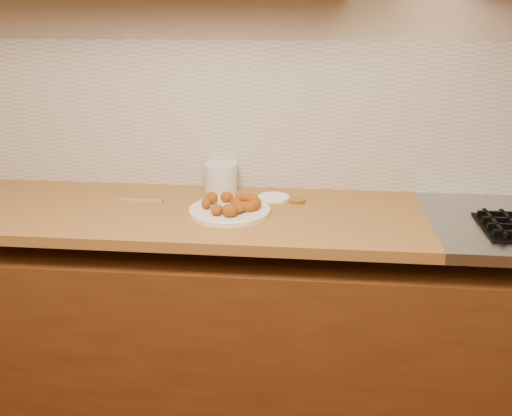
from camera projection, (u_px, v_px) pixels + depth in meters
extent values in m
cube|color=#BCA98C|center=(295.00, 79.00, 2.15)|extent=(4.00, 0.02, 2.70)
cube|color=#5A3011|center=(287.00, 331.00, 2.19)|extent=(3.60, 0.60, 0.77)
cube|color=olive|center=(120.00, 212.00, 2.08)|extent=(2.30, 0.62, 0.04)
cube|color=#BBB6AA|center=(294.00, 117.00, 2.19)|extent=(3.60, 0.02, 0.60)
cube|color=black|center=(494.00, 223.00, 1.87)|extent=(0.01, 0.24, 0.02)
cube|color=black|center=(512.00, 224.00, 1.86)|extent=(0.01, 0.24, 0.02)
cube|color=black|center=(512.00, 215.00, 1.95)|extent=(0.24, 0.01, 0.02)
cylinder|color=silver|center=(230.00, 211.00, 2.01)|extent=(0.30, 0.30, 0.02)
torus|color=#903B07|center=(246.00, 203.00, 2.01)|extent=(0.16, 0.16, 0.05)
ellipsoid|color=#903B07|center=(212.00, 198.00, 2.05)|extent=(0.06, 0.06, 0.05)
ellipsoid|color=#903B07|center=(206.00, 203.00, 2.00)|extent=(0.05, 0.05, 0.04)
ellipsoid|color=#903B07|center=(217.00, 210.00, 1.94)|extent=(0.05, 0.06, 0.04)
ellipsoid|color=#903B07|center=(230.00, 210.00, 1.93)|extent=(0.08, 0.07, 0.05)
ellipsoid|color=#903B07|center=(227.00, 197.00, 2.07)|extent=(0.05, 0.04, 0.04)
ellipsoid|color=#903B07|center=(237.00, 208.00, 1.96)|extent=(0.08, 0.08, 0.03)
cylinder|color=silver|center=(221.00, 177.00, 2.24)|extent=(0.14, 0.14, 0.11)
cylinder|color=white|center=(274.00, 197.00, 2.16)|extent=(0.17, 0.17, 0.01)
cylinder|color=#BD882D|center=(297.00, 200.00, 2.13)|extent=(0.07, 0.07, 0.01)
cube|color=#9F7849|center=(141.00, 201.00, 2.12)|extent=(0.17, 0.03, 0.01)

